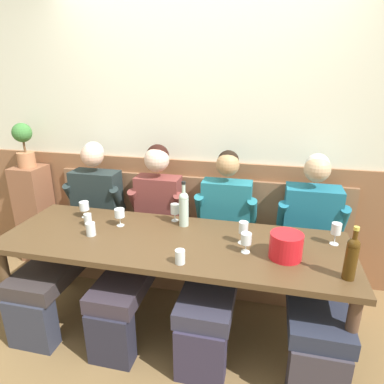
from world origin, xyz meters
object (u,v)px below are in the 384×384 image
at_px(dining_table, 172,249).
at_px(wine_glass_right_end, 84,206).
at_px(person_center_right_seat, 313,251).
at_px(wine_glass_center_front, 243,229).
at_px(wine_glass_center_rear, 246,239).
at_px(person_center_left_seat, 79,227).
at_px(potted_plant, 24,143).
at_px(wine_glass_mid_right, 175,210).
at_px(wine_bottle_amber_mid, 352,257).
at_px(wine_glass_near_bucket, 120,214).
at_px(water_tumbler_left, 180,257).
at_px(water_tumbler_center, 91,229).
at_px(ice_bucket, 286,246).
at_px(person_right_seat, 219,245).
at_px(person_left_seat, 146,232).
at_px(wall_bench, 194,252).
at_px(water_tumbler_right, 88,220).
at_px(wine_bottle_clear_water, 184,207).
at_px(wine_glass_left_end, 336,230).

relative_size(dining_table, wine_glass_right_end, 18.54).
distance_m(person_center_right_seat, wine_glass_center_front, 0.61).
bearing_deg(wine_glass_center_rear, wine_glass_center_front, 103.44).
relative_size(person_center_left_seat, wine_glass_right_end, 9.75).
distance_m(person_center_left_seat, potted_plant, 1.02).
distance_m(wine_glass_mid_right, potted_plant, 1.66).
relative_size(person_center_right_seat, wine_bottle_amber_mid, 3.94).
distance_m(wine_glass_near_bucket, water_tumbler_left, 0.70).
bearing_deg(water_tumbler_center, water_tumbler_left, -16.84).
bearing_deg(wine_bottle_amber_mid, potted_plant, 161.42).
xyz_separation_m(dining_table, person_center_right_seat, (0.97, 0.31, -0.06)).
bearing_deg(ice_bucket, person_right_seat, 142.72).
distance_m(person_left_seat, wine_glass_center_front, 0.86).
height_order(person_center_right_seat, potted_plant, potted_plant).
height_order(wall_bench, person_right_seat, person_right_seat).
bearing_deg(ice_bucket, dining_table, 174.73).
xyz_separation_m(wall_bench, water_tumbler_left, (0.13, -0.94, 0.51)).
height_order(wine_glass_near_bucket, water_tumbler_right, wine_glass_near_bucket).
relative_size(ice_bucket, wine_glass_center_rear, 1.52).
relative_size(wine_bottle_clear_water, wine_glass_near_bucket, 2.57).
relative_size(wine_glass_mid_right, water_tumbler_left, 1.57).
height_order(person_center_right_seat, ice_bucket, person_center_right_seat).
bearing_deg(wine_glass_center_front, wine_glass_center_rear, -76.56).
height_order(wine_glass_left_end, wine_glass_right_end, wine_glass_left_end).
distance_m(water_tumbler_right, water_tumbler_left, 0.88).
distance_m(wall_bench, wine_glass_left_end, 1.31).
distance_m(person_center_left_seat, wine_bottle_amber_mid, 2.08).
bearing_deg(wine_glass_left_end, wine_bottle_clear_water, 176.91).
relative_size(wall_bench, wine_glass_center_rear, 20.20).
bearing_deg(water_tumbler_center, wine_glass_center_front, 6.88).
xyz_separation_m(wall_bench, person_center_left_seat, (-0.91, -0.36, 0.32)).
height_order(wall_bench, wine_bottle_clear_water, wine_bottle_clear_water).
relative_size(wine_glass_left_end, water_tumbler_left, 1.74).
bearing_deg(water_tumbler_center, wine_bottle_clear_water, 27.28).
distance_m(person_center_right_seat, wine_glass_mid_right, 1.06).
xyz_separation_m(person_right_seat, water_tumbler_right, (-0.96, -0.21, 0.20)).
bearing_deg(person_center_left_seat, wine_bottle_amber_mid, -14.64).
height_order(wine_glass_mid_right, wine_glass_center_front, wine_glass_center_front).
distance_m(ice_bucket, water_tumbler_right, 1.43).
xyz_separation_m(person_center_left_seat, wine_glass_center_front, (1.39, -0.24, 0.25)).
xyz_separation_m(ice_bucket, wine_bottle_clear_water, (-0.73, 0.31, 0.06)).
distance_m(wall_bench, water_tumbler_left, 1.08).
relative_size(person_right_seat, ice_bucket, 6.15).
bearing_deg(wine_glass_mid_right, wine_glass_left_end, -6.03).
height_order(wine_glass_near_bucket, water_tumbler_center, wine_glass_near_bucket).
relative_size(dining_table, person_left_seat, 1.89).
xyz_separation_m(wine_glass_near_bucket, wine_glass_center_rear, (0.94, -0.18, -0.00)).
bearing_deg(wine_glass_mid_right, potted_plant, 166.01).
xyz_separation_m(wine_glass_center_front, potted_plant, (-2.12, 0.64, 0.35)).
xyz_separation_m(person_center_right_seat, wine_bottle_amber_mid, (0.12, -0.53, 0.27)).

